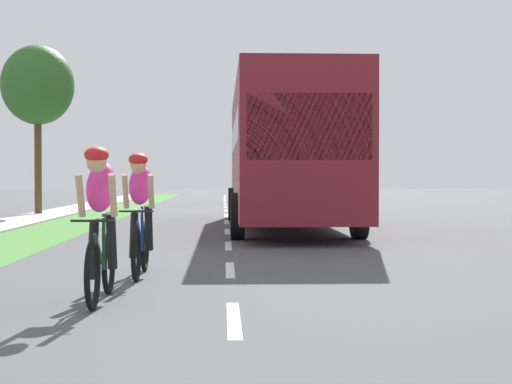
# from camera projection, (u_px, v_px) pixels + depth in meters

# --- Properties ---
(ground_plane) EXTENTS (120.00, 120.00, 0.00)m
(ground_plane) POSITION_uv_depth(u_px,v_px,m) (227.00, 223.00, 21.63)
(ground_plane) COLOR #4C4C4F
(grass_verge) EXTENTS (1.88, 70.00, 0.01)m
(grass_verge) POSITION_uv_depth(u_px,v_px,m) (76.00, 223.00, 21.45)
(grass_verge) COLOR #478438
(grass_verge) RESTS_ON ground_plane
(sidewalk_concrete) EXTENTS (1.57, 70.00, 0.10)m
(sidewalk_concrete) POSITION_uv_depth(u_px,v_px,m) (13.00, 223.00, 21.38)
(sidewalk_concrete) COLOR #B2ADA3
(sidewalk_concrete) RESTS_ON ground_plane
(lane_markings_center) EXTENTS (0.12, 54.07, 0.01)m
(lane_markings_center) POSITION_uv_depth(u_px,v_px,m) (226.00, 216.00, 25.62)
(lane_markings_center) COLOR white
(lane_markings_center) RESTS_ON ground_plane
(cyclist_lead) EXTENTS (0.42, 1.72, 1.58)m
(cyclist_lead) POSITION_uv_depth(u_px,v_px,m) (100.00, 223.00, 7.92)
(cyclist_lead) COLOR black
(cyclist_lead) RESTS_ON ground_plane
(cyclist_trailing) EXTENTS (0.42, 1.72, 1.58)m
(cyclist_trailing) POSITION_uv_depth(u_px,v_px,m) (140.00, 213.00, 9.98)
(cyclist_trailing) COLOR black
(cyclist_trailing) RESTS_ON ground_plane
(bus_maroon) EXTENTS (2.78, 11.60, 3.48)m
(bus_maroon) POSITION_uv_depth(u_px,v_px,m) (284.00, 149.00, 19.65)
(bus_maroon) COLOR maroon
(bus_maroon) RESTS_ON ground_plane
(suv_dark_green) EXTENTS (2.15, 4.70, 1.79)m
(suv_dark_green) POSITION_uv_depth(u_px,v_px,m) (255.00, 184.00, 38.03)
(suv_dark_green) COLOR #194C2D
(suv_dark_green) RESTS_ON ground_plane
(street_tree_near) EXTENTS (2.41, 2.41, 5.68)m
(street_tree_near) POSITION_uv_depth(u_px,v_px,m) (38.00, 86.00, 26.01)
(street_tree_near) COLOR brown
(street_tree_near) RESTS_ON ground_plane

